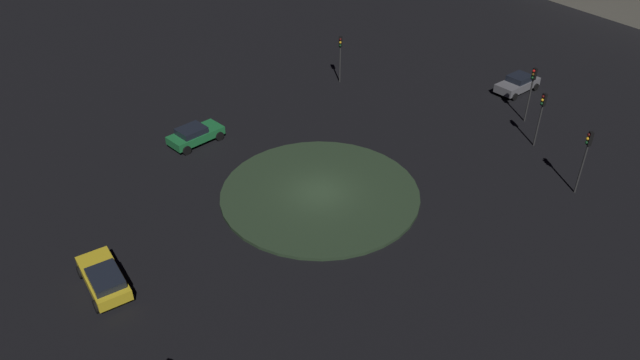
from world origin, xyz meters
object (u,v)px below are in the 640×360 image
traffic_light_west (532,84)px  traffic_light_west_near (542,109)px  traffic_light_southwest (340,50)px  car_yellow (104,278)px  car_grey (518,84)px  car_green (195,134)px  traffic_light_northwest (586,150)px

traffic_light_west → traffic_light_west_near: (2.40, 2.82, -0.19)m
traffic_light_southwest → car_yellow: bearing=-21.1°
traffic_light_southwest → traffic_light_west_near: 17.57m
car_grey → traffic_light_southwest: bearing=-46.6°
traffic_light_west → traffic_light_southwest: (7.60, -13.96, -0.19)m
traffic_light_southwest → traffic_light_west_near: (-5.20, 16.78, 0.00)m
car_green → traffic_light_northwest: 26.39m
traffic_light_southwest → car_green: bearing=-40.0°
car_grey → traffic_light_southwest: size_ratio=1.04×
car_grey → traffic_light_northwest: (8.65, 12.05, 2.40)m
car_grey → traffic_light_northwest: traffic_light_northwest is taller
car_yellow → traffic_light_west: 32.82m
car_yellow → traffic_light_northwest: 29.09m
traffic_light_west_near → car_grey: bearing=-119.2°
traffic_light_west_near → traffic_light_west: bearing=-117.4°
traffic_light_west → car_green: bearing=-24.1°
car_green → traffic_light_west: size_ratio=0.96×
car_grey → car_green: (26.13, -7.58, -0.03)m
car_grey → traffic_light_west_near: traffic_light_west_near is taller
car_green → traffic_light_northwest: size_ratio=0.95×
traffic_light_northwest → traffic_light_southwest: bearing=-49.6°
car_green → traffic_light_northwest: traffic_light_northwest is taller
car_green → car_yellow: (10.25, 11.15, 0.03)m
traffic_light_southwest → traffic_light_west_near: traffic_light_west_near is taller
car_grey → traffic_light_west: traffic_light_west is taller
traffic_light_west → traffic_light_west_near: bearing=52.5°
car_grey → traffic_light_west: (3.64, 3.85, 2.38)m
traffic_light_northwest → traffic_light_west_near: traffic_light_northwest is taller
car_grey → traffic_light_southwest: (11.24, -10.10, 2.19)m
car_green → traffic_light_west_near: bearing=-45.4°
traffic_light_southwest → traffic_light_northwest: traffic_light_northwest is taller
car_grey → traffic_light_west: size_ratio=0.97×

